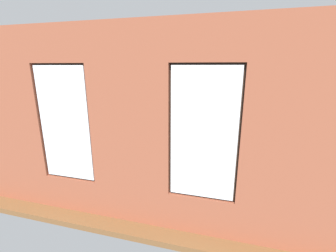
% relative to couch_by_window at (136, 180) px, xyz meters
% --- Properties ---
extents(ground_plane, '(7.03, 6.52, 0.10)m').
position_rel_couch_by_window_xyz_m(ground_plane, '(-0.21, -2.23, -0.38)').
color(ground_plane, brown).
extents(brick_wall_with_windows, '(6.43, 0.30, 3.06)m').
position_rel_couch_by_window_xyz_m(brick_wall_with_windows, '(-0.21, 0.65, 1.18)').
color(brick_wall_with_windows, '#9E5138').
rests_on(brick_wall_with_windows, ground_plane).
extents(white_wall_right, '(0.10, 5.52, 3.06)m').
position_rel_couch_by_window_xyz_m(white_wall_right, '(2.95, -2.03, 1.20)').
color(white_wall_right, white).
rests_on(white_wall_right, ground_plane).
extents(couch_by_window, '(2.01, 0.87, 0.80)m').
position_rel_couch_by_window_xyz_m(couch_by_window, '(0.00, 0.00, 0.00)').
color(couch_by_window, black).
rests_on(couch_by_window, ground_plane).
extents(couch_left, '(1.01, 2.10, 0.80)m').
position_rel_couch_by_window_xyz_m(couch_left, '(-2.73, -1.49, -0.00)').
color(couch_left, black).
rests_on(couch_left, ground_plane).
extents(coffee_table, '(1.26, 0.84, 0.45)m').
position_rel_couch_by_window_xyz_m(coffee_table, '(0.05, -2.36, 0.06)').
color(coffee_table, '#A87547').
rests_on(coffee_table, ground_plane).
extents(cup_ceramic, '(0.09, 0.09, 0.11)m').
position_rel_couch_by_window_xyz_m(cup_ceramic, '(0.05, -2.36, 0.17)').
color(cup_ceramic, silver).
rests_on(cup_ceramic, coffee_table).
extents(table_plant_small, '(0.15, 0.15, 0.24)m').
position_rel_couch_by_window_xyz_m(table_plant_small, '(-0.29, -2.51, 0.24)').
color(table_plant_small, gray).
rests_on(table_plant_small, coffee_table).
extents(remote_silver, '(0.18, 0.11, 0.02)m').
position_rel_couch_by_window_xyz_m(remote_silver, '(0.21, -2.47, 0.13)').
color(remote_silver, '#B2B2B7').
rests_on(remote_silver, coffee_table).
extents(remote_gray, '(0.17, 0.14, 0.02)m').
position_rel_couch_by_window_xyz_m(remote_gray, '(-0.04, -2.24, 0.13)').
color(remote_gray, '#59595B').
rests_on(remote_gray, coffee_table).
extents(media_console, '(0.99, 0.42, 0.48)m').
position_rel_couch_by_window_xyz_m(media_console, '(2.65, -2.58, -0.09)').
color(media_console, black).
rests_on(media_console, ground_plane).
extents(tv_flatscreen, '(0.92, 0.20, 0.67)m').
position_rel_couch_by_window_xyz_m(tv_flatscreen, '(2.65, -2.58, 0.49)').
color(tv_flatscreen, black).
rests_on(tv_flatscreen, media_console).
extents(papasan_chair, '(1.07, 1.07, 0.68)m').
position_rel_couch_by_window_xyz_m(papasan_chair, '(-0.31, -4.13, 0.11)').
color(papasan_chair, olive).
rests_on(papasan_chair, ground_plane).
extents(potted_plant_corner_far_left, '(0.90, 0.94, 1.35)m').
position_rel_couch_by_window_xyz_m(potted_plant_corner_far_left, '(-2.89, 0.10, 0.28)').
color(potted_plant_corner_far_left, brown).
rests_on(potted_plant_corner_far_left, ground_plane).
extents(potted_plant_foreground_right, '(0.77, 0.76, 1.17)m').
position_rel_couch_by_window_xyz_m(potted_plant_foreground_right, '(2.34, -4.44, 0.35)').
color(potted_plant_foreground_right, gray).
rests_on(potted_plant_foreground_right, ground_plane).
extents(potted_plant_beside_window_right, '(0.81, 0.81, 1.01)m').
position_rel_couch_by_window_xyz_m(potted_plant_beside_window_right, '(2.40, 0.10, 0.35)').
color(potted_plant_beside_window_right, '#47423D').
rests_on(potted_plant_beside_window_right, ground_plane).
extents(potted_plant_near_tv, '(0.61, 0.61, 1.00)m').
position_rel_couch_by_window_xyz_m(potted_plant_near_tv, '(2.10, -1.63, 0.32)').
color(potted_plant_near_tv, '#47423D').
rests_on(potted_plant_near_tv, ground_plane).
extents(potted_plant_by_left_couch, '(0.20, 0.20, 0.44)m').
position_rel_couch_by_window_xyz_m(potted_plant_by_left_couch, '(-2.33, -2.97, -0.06)').
color(potted_plant_by_left_couch, '#47423D').
rests_on(potted_plant_by_left_couch, ground_plane).
extents(potted_plant_between_couches, '(0.57, 0.57, 1.06)m').
position_rel_couch_by_window_xyz_m(potted_plant_between_couches, '(-1.45, -0.05, 0.33)').
color(potted_plant_between_couches, brown).
rests_on(potted_plant_between_couches, ground_plane).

